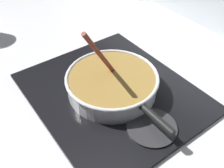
{
  "coord_description": "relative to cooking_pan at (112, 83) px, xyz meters",
  "views": [
    {
      "loc": [
        0.46,
        -0.19,
        0.59
      ],
      "look_at": [
        -0.04,
        0.18,
        0.04
      ],
      "focal_mm": 41.47,
      "sensor_mm": 36.0,
      "label": 1
    }
  ],
  "objects": [
    {
      "name": "hob_plate",
      "position": [
        -0.0,
        0.0,
        -0.04
      ],
      "size": [
        0.56,
        0.48,
        0.01
      ],
      "primitive_type": "cube",
      "color": "black",
      "rests_on": "ground"
    },
    {
      "name": "cooking_pan",
      "position": [
        0.0,
        0.0,
        0.0
      ],
      "size": [
        0.41,
        0.3,
        0.24
      ],
      "color": "silver",
      "rests_on": "hob_plate"
    },
    {
      "name": "spare_burner",
      "position": [
        0.19,
        0.0,
        -0.03
      ],
      "size": [
        0.14,
        0.14,
        0.01
      ],
      "primitive_type": "cylinder",
      "color": "#262628",
      "rests_on": "hob_plate"
    },
    {
      "name": "burner_ring",
      "position": [
        -0.0,
        0.0,
        -0.03
      ],
      "size": [
        0.17,
        0.17,
        0.01
      ],
      "primitive_type": "torus",
      "color": "#592D0C",
      "rests_on": "hob_plate"
    },
    {
      "name": "ground",
      "position": [
        0.04,
        -0.18,
        -0.07
      ],
      "size": [
        2.4,
        1.6,
        0.04
      ],
      "primitive_type": "cube",
      "color": "#B7B7BC"
    }
  ]
}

